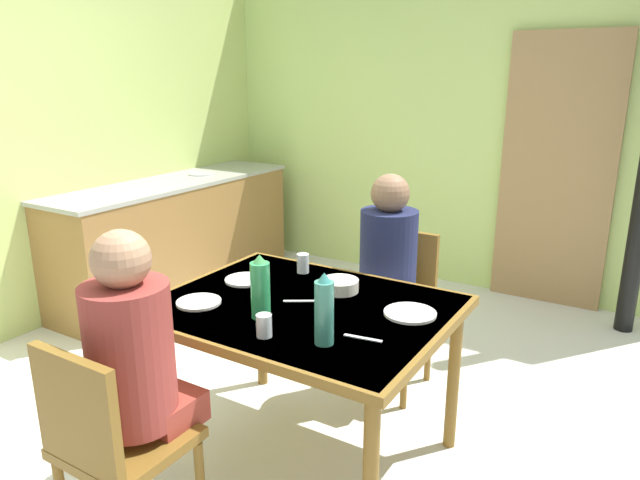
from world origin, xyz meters
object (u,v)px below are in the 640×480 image
chair_far_diner (396,299)px  person_near_diner (133,351)px  dining_table (302,320)px  chair_near_diner (110,442)px  person_far_diner (387,257)px  serving_bowl_center (340,285)px  water_bottle_green_far (260,288)px  kitchen_counter (177,235)px  water_bottle_green_near (324,311)px

chair_far_diner → person_near_diner: person_near_diner is taller
person_near_diner → dining_table: bearing=71.9°
chair_near_diner → person_far_diner: size_ratio=1.13×
serving_bowl_center → chair_far_diner: bearing=89.6°
serving_bowl_center → chair_near_diner: bearing=-105.5°
chair_far_diner → person_far_diner: size_ratio=1.13×
chair_far_diner → water_bottle_green_far: water_bottle_green_far is taller
chair_far_diner → person_near_diner: (-0.30, -1.56, 0.28)m
kitchen_counter → person_far_diner: (2.11, -0.57, 0.33)m
person_near_diner → chair_far_diner: bearing=79.1°
dining_table → serving_bowl_center: serving_bowl_center is taller
chair_near_diner → person_near_diner: (-0.00, 0.14, 0.28)m
dining_table → person_far_diner: size_ratio=1.62×
dining_table → person_near_diner: bearing=-108.1°
person_far_diner → water_bottle_green_far: bearing=81.6°
kitchen_counter → person_far_diner: 2.21m
serving_bowl_center → water_bottle_green_far: bearing=-107.2°
kitchen_counter → water_bottle_green_far: size_ratio=8.14×
dining_table → chair_near_diner: 0.90m
person_far_diner → chair_near_diner: bearing=79.1°
dining_table → water_bottle_green_near: 0.43m
person_far_diner → water_bottle_green_near: bearing=101.9°
kitchen_counter → chair_far_diner: size_ratio=2.50×
kitchen_counter → serving_bowl_center: (2.11, -1.06, 0.33)m
kitchen_counter → person_near_diner: size_ratio=2.82×
dining_table → person_near_diner: 0.76m
dining_table → water_bottle_green_near: water_bottle_green_near is taller
dining_table → person_near_diner: (-0.23, -0.71, 0.10)m
dining_table → person_near_diner: size_ratio=1.62×
chair_far_diner → water_bottle_green_far: (-0.13, -1.05, 0.38)m
chair_near_diner → chair_far_diner: size_ratio=1.00×
person_near_diner → person_far_diner: (0.30, 1.42, 0.00)m
person_near_diner → kitchen_counter: bearing=132.2°
chair_far_diner → water_bottle_green_far: 1.12m
chair_near_diner → person_far_diner: 1.61m
water_bottle_green_far → serving_bowl_center: bearing=72.8°
person_far_diner → person_near_diner: bearing=78.1°
chair_far_diner → person_near_diner: 1.61m
dining_table → chair_near_diner: size_ratio=1.43×
serving_bowl_center → person_near_diner: bearing=-107.6°
chair_far_diner → person_far_diner: person_far_diner is taller
person_far_diner → dining_table: bearing=84.6°
dining_table → water_bottle_green_near: (0.27, -0.27, 0.20)m
chair_far_diner → water_bottle_green_near: 1.20m
chair_near_diner → dining_table: bearing=74.6°
chair_far_diner → person_far_diner: (-0.00, -0.14, 0.28)m
person_near_diner → person_far_diner: size_ratio=1.00×
person_far_diner → serving_bowl_center: 0.49m
kitchen_counter → chair_near_diner: 2.80m
person_near_diner → water_bottle_green_far: size_ratio=2.88×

